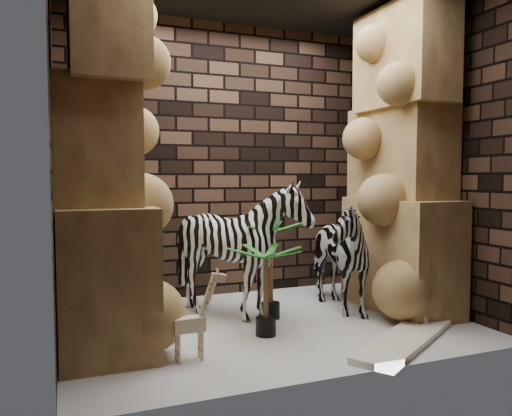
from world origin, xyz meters
name	(u,v)px	position (x,y,z in m)	size (l,w,h in m)	color
floor	(268,324)	(0.00, 0.00, 0.00)	(3.50, 3.50, 0.00)	silver
wall_back	(225,160)	(0.00, 1.25, 1.50)	(3.50, 3.50, 0.00)	black
wall_front	(345,148)	(0.00, -1.25, 1.50)	(3.50, 3.50, 0.00)	black
wall_left	(53,152)	(-1.75, 0.00, 1.50)	(3.00, 3.00, 0.00)	black
wall_right	(429,159)	(1.75, 0.00, 1.50)	(3.00, 3.00, 0.00)	black
rock_pillar_left	(102,153)	(-1.40, 0.00, 1.50)	(0.68, 1.30, 3.00)	tan
rock_pillar_right	(402,158)	(1.42, 0.00, 1.50)	(0.58, 1.25, 3.00)	tan
zebra_right	(332,246)	(0.78, 0.23, 0.63)	(0.58, 1.07, 1.26)	white
zebra_left	(241,256)	(-0.16, 0.28, 0.58)	(1.03, 1.28, 1.16)	white
giraffe_toy	(189,315)	(-0.87, -0.59, 0.33)	(0.34, 0.11, 0.67)	#F5E9B6
palm_front	(271,270)	(0.09, 0.16, 0.46)	(0.36, 0.36, 0.91)	#205E26
palm_back	(266,291)	(-0.14, -0.28, 0.38)	(0.36, 0.36, 0.75)	#205E26
surfboard	(405,340)	(0.81, -0.86, 0.03)	(1.37, 0.34, 0.05)	white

